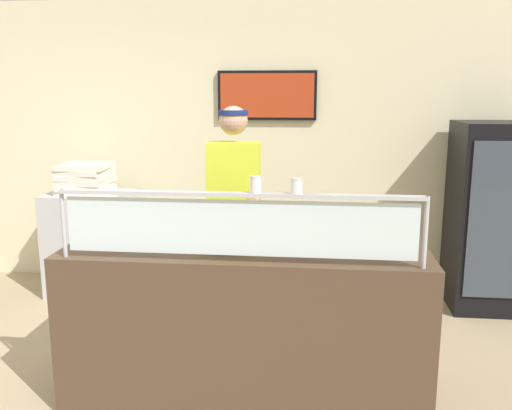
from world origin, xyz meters
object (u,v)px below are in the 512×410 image
(pizza_tray, at_px, (229,241))
(worker_figure, at_px, (235,209))
(parmesan_shaker, at_px, (256,186))
(pizza_server, at_px, (227,238))
(pepper_flake_shaker, at_px, (296,187))
(drink_fridge, at_px, (493,216))
(pizza_box_stack, at_px, (85,178))

(pizza_tray, bearing_deg, worker_figure, 95.97)
(pizza_tray, xyz_separation_m, parmesan_shaker, (0.20, -0.36, 0.41))
(pizza_server, distance_m, worker_figure, 0.78)
(parmesan_shaker, relative_size, pepper_flake_shaker, 1.09)
(pizza_tray, distance_m, drink_fridge, 2.60)
(drink_fridge, bearing_deg, worker_figure, -157.94)
(pizza_tray, relative_size, worker_figure, 0.27)
(parmesan_shaker, xyz_separation_m, drink_fridge, (1.84, 1.98, -0.57))
(pizza_server, distance_m, parmesan_shaker, 0.56)
(pizza_server, height_order, pepper_flake_shaker, pepper_flake_shaker)
(pizza_tray, xyz_separation_m, pizza_box_stack, (-1.57, 1.57, 0.12))
(worker_figure, bearing_deg, drink_fridge, 22.06)
(pizza_server, height_order, parmesan_shaker, parmesan_shaker)
(parmesan_shaker, distance_m, drink_fridge, 2.76)
(pizza_server, bearing_deg, worker_figure, 95.72)
(worker_figure, height_order, drink_fridge, worker_figure)
(pizza_server, xyz_separation_m, drink_fridge, (2.05, 1.63, -0.18))
(worker_figure, relative_size, drink_fridge, 1.09)
(parmesan_shaker, distance_m, pizza_box_stack, 2.64)
(pizza_server, relative_size, pepper_flake_shaker, 3.35)
(pizza_server, bearing_deg, pizza_box_stack, 135.21)
(pizza_box_stack, bearing_deg, pizza_server, -45.57)
(drink_fridge, bearing_deg, pepper_flake_shaker, -129.32)
(drink_fridge, xyz_separation_m, pizza_box_stack, (-3.61, -0.04, 0.28))
(worker_figure, relative_size, pizza_box_stack, 3.95)
(pizza_server, bearing_deg, pepper_flake_shaker, -37.96)
(parmesan_shaker, distance_m, pepper_flake_shaker, 0.22)
(pizza_tray, relative_size, pepper_flake_shaker, 5.62)
(pizza_tray, relative_size, drink_fridge, 0.29)
(worker_figure, distance_m, drink_fridge, 2.29)
(parmesan_shaker, xyz_separation_m, pizza_box_stack, (-1.77, 1.93, -0.29))
(parmesan_shaker, relative_size, pizza_box_stack, 0.20)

